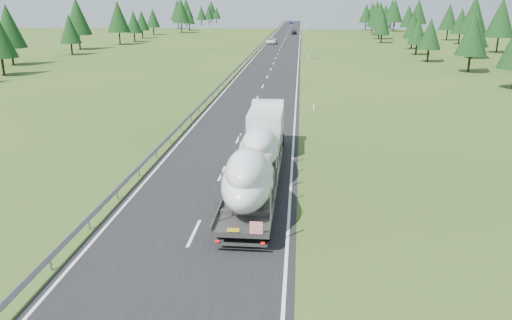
# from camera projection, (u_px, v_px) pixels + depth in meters

# --- Properties ---
(ground) EXTENTS (400.00, 400.00, 0.00)m
(ground) POSITION_uv_depth(u_px,v_px,m) (194.00, 233.00, 24.47)
(ground) COLOR #344C19
(ground) RESTS_ON ground
(road_surface) EXTENTS (10.00, 400.00, 0.02)m
(road_surface) POSITION_uv_depth(u_px,v_px,m) (280.00, 50.00, 119.44)
(road_surface) COLOR black
(road_surface) RESTS_ON ground
(guardrail) EXTENTS (0.10, 400.00, 0.76)m
(guardrail) POSITION_uv_depth(u_px,v_px,m) (258.00, 47.00, 119.65)
(guardrail) COLOR slate
(guardrail) RESTS_ON ground
(marker_posts) EXTENTS (0.13, 350.08, 1.00)m
(marker_posts) POSITION_uv_depth(u_px,v_px,m) (306.00, 34.00, 170.97)
(marker_posts) COLOR silver
(marker_posts) RESTS_ON ground
(highway_sign) EXTENTS (0.08, 0.90, 2.60)m
(highway_sign) POSITION_uv_depth(u_px,v_px,m) (312.00, 50.00, 99.30)
(highway_sign) COLOR slate
(highway_sign) RESTS_ON ground
(tree_line_right) EXTENTS (27.81, 301.29, 12.57)m
(tree_line_right) POSITION_uv_depth(u_px,v_px,m) (444.00, 19.00, 123.45)
(tree_line_right) COLOR black
(tree_line_right) RESTS_ON ground
(tree_line_left) EXTENTS (15.23, 302.69, 12.61)m
(tree_line_left) POSITION_uv_depth(u_px,v_px,m) (117.00, 17.00, 130.64)
(tree_line_left) COLOR black
(tree_line_left) RESTS_ON ground
(boat_truck) EXTENTS (2.74, 19.01, 4.04)m
(boat_truck) POSITION_uv_depth(u_px,v_px,m) (257.00, 153.00, 30.17)
(boat_truck) COLOR silver
(boat_truck) RESTS_ON ground
(distant_van) EXTENTS (2.97, 5.92, 1.61)m
(distant_van) POSITION_uv_depth(u_px,v_px,m) (271.00, 41.00, 136.09)
(distant_van) COLOR white
(distant_van) RESTS_ON ground
(distant_car_dark) EXTENTS (2.01, 4.77, 1.61)m
(distant_car_dark) POSITION_uv_depth(u_px,v_px,m) (294.00, 32.00, 177.17)
(distant_car_dark) COLOR black
(distant_car_dark) RESTS_ON ground
(distant_car_blue) EXTENTS (1.65, 4.61, 1.51)m
(distant_car_blue) POSITION_uv_depth(u_px,v_px,m) (291.00, 22.00, 268.49)
(distant_car_blue) COLOR #1C2150
(distant_car_blue) RESTS_ON ground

